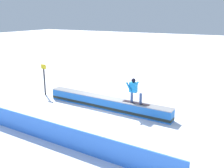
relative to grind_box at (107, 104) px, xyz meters
The scene contains 5 objects.
ground_plane 0.31m from the grind_box, ahead, with size 120.00×120.00×0.00m, color white.
grind_box is the anchor object (origin of this frame).
snowboarder 2.03m from the grind_box, behind, with size 1.52×0.42×1.34m.
safety_fence 4.60m from the grind_box, 90.00° to the left, with size 11.51×0.06×0.93m, color #3778EC.
trail_marker 5.05m from the grind_box, ahead, with size 0.40×0.10×2.08m.
Camera 1 is at (-7.04, 11.90, 5.25)m, focal length 40.97 mm.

